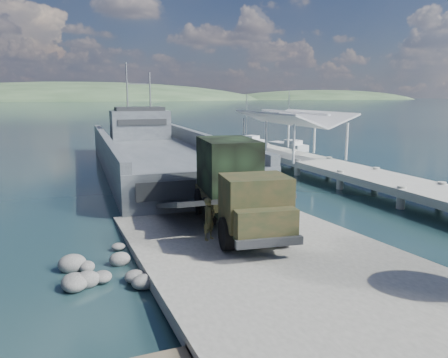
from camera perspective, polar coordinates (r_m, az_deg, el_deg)
ground at (r=18.87m, az=4.53°, el=-9.98°), size 1400.00×1400.00×0.00m
boat_ramp at (r=17.95m, az=5.96°, el=-10.28°), size 10.00×18.00×0.50m
shoreline_rocks at (r=17.73m, az=-14.98°, el=-11.76°), size 3.20×5.60×0.90m
distant_headlands at (r=578.76m, az=-15.91°, el=9.84°), size 1000.00×240.00×48.00m
pier at (r=40.68m, az=9.53°, el=3.53°), size 6.40×44.00×6.10m
landing_craft at (r=40.43m, az=-8.69°, el=2.53°), size 11.05×37.85×11.13m
military_truck at (r=20.71m, az=1.59°, el=-0.80°), size 3.85×9.03×4.06m
soldier at (r=17.94m, az=-1.96°, el=-6.45°), size 0.76×0.69×1.74m
sailboat_near at (r=55.43m, az=8.41°, el=4.25°), size 2.62×6.25×7.38m
sailboat_far at (r=61.50m, az=3.04°, el=4.98°), size 3.51×6.01×7.04m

